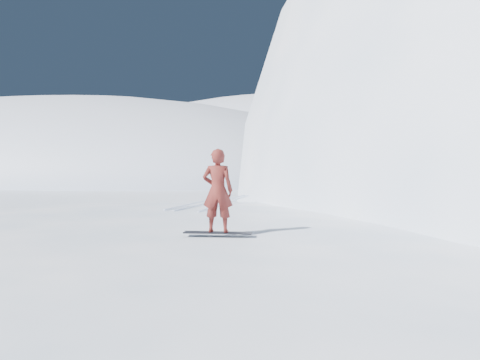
{
  "coord_description": "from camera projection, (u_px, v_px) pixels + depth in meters",
  "views": [
    {
      "loc": [
        8.32,
        -9.9,
        4.14
      ],
      "look_at": [
        2.45,
        0.87,
        3.5
      ],
      "focal_mm": 40.0,
      "sensor_mm": 36.0,
      "label": 1
    }
  ],
  "objects": [
    {
      "name": "snowboarder",
      "position": [
        218.0,
        191.0,
        11.42
      ],
      "size": [
        0.76,
        0.64,
        1.79
      ],
      "primitive_type": "imported",
      "rotation": [
        0.0,
        0.0,
        3.52
      ],
      "color": "maroon",
      "rests_on": "snowboard"
    },
    {
      "name": "near_ridge",
      "position": [
        231.0,
        299.0,
        15.03
      ],
      "size": [
        36.0,
        28.0,
        4.8
      ],
      "primitive_type": "ellipsoid",
      "color": "white",
      "rests_on": "ground"
    },
    {
      "name": "snowboard",
      "position": [
        218.0,
        233.0,
        11.47
      ],
      "size": [
        1.47,
        0.79,
        0.02
      ],
      "primitive_type": "cube",
      "rotation": [
        0.0,
        0.0,
        0.38
      ],
      "color": "black",
      "rests_on": "near_ridge"
    },
    {
      "name": "far_ridge_a",
      "position": [
        50.0,
        174.0,
        98.94
      ],
      "size": [
        120.0,
        70.0,
        28.0
      ],
      "primitive_type": "ellipsoid",
      "color": "white",
      "rests_on": "ground"
    },
    {
      "name": "far_ridge_c",
      "position": [
        302.0,
        169.0,
        128.45
      ],
      "size": [
        140.0,
        90.0,
        36.0
      ],
      "primitive_type": "ellipsoid",
      "color": "white",
      "rests_on": "ground"
    },
    {
      "name": "wind_bumps",
      "position": [
        167.0,
        300.0,
        15.0
      ],
      "size": [
        16.0,
        14.4,
        1.0
      ],
      "color": "white",
      "rests_on": "ground"
    },
    {
      "name": "ground",
      "position": [
        134.0,
        324.0,
        12.88
      ],
      "size": [
        400.0,
        400.0,
        0.0
      ],
      "primitive_type": "plane",
      "color": "white",
      "rests_on": "ground"
    },
    {
      "name": "board_tracks",
      "position": [
        215.0,
        201.0,
        18.65
      ],
      "size": [
        2.24,
        5.96,
        0.04
      ],
      "color": "silver",
      "rests_on": "ground"
    }
  ]
}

